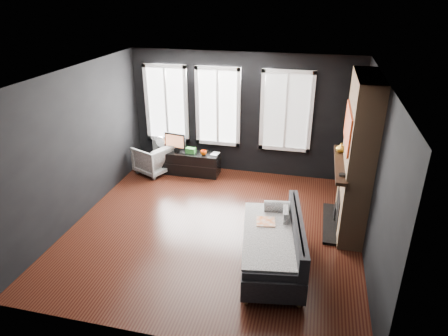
% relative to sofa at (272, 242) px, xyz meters
% --- Properties ---
extents(floor, '(5.00, 5.00, 0.00)m').
position_rel_sofa_xyz_m(floor, '(-1.10, 0.79, -0.41)').
color(floor, black).
rests_on(floor, ground).
extents(ceiling, '(5.00, 5.00, 0.00)m').
position_rel_sofa_xyz_m(ceiling, '(-1.10, 0.79, 2.29)').
color(ceiling, white).
rests_on(ceiling, ground).
extents(wall_back, '(5.00, 0.02, 2.70)m').
position_rel_sofa_xyz_m(wall_back, '(-1.10, 3.29, 0.94)').
color(wall_back, black).
rests_on(wall_back, ground).
extents(wall_left, '(0.02, 5.00, 2.70)m').
position_rel_sofa_xyz_m(wall_left, '(-3.60, 0.79, 0.94)').
color(wall_left, black).
rests_on(wall_left, ground).
extents(wall_right, '(0.02, 5.00, 2.70)m').
position_rel_sofa_xyz_m(wall_right, '(1.40, 0.79, 0.94)').
color(wall_right, black).
rests_on(wall_right, ground).
extents(windows, '(4.00, 0.16, 1.76)m').
position_rel_sofa_xyz_m(windows, '(-1.55, 3.25, 1.97)').
color(windows, white).
rests_on(windows, wall_back).
extents(fireplace, '(0.70, 1.62, 2.70)m').
position_rel_sofa_xyz_m(fireplace, '(1.20, 1.39, 0.94)').
color(fireplace, '#93724C').
rests_on(fireplace, floor).
extents(sofa, '(1.24, 2.04, 0.83)m').
position_rel_sofa_xyz_m(sofa, '(0.00, 0.00, 0.00)').
color(sofa, '#27272A').
rests_on(sofa, floor).
extents(stripe_pillow, '(0.11, 0.32, 0.32)m').
position_rel_sofa_xyz_m(stripe_pillow, '(0.15, 0.43, 0.18)').
color(stripe_pillow, gray).
rests_on(stripe_pillow, sofa).
extents(armchair, '(0.89, 0.92, 0.72)m').
position_rel_sofa_xyz_m(armchair, '(-3.05, 2.74, -0.05)').
color(armchair, silver).
rests_on(armchair, floor).
extents(media_console, '(1.49, 0.47, 0.51)m').
position_rel_sofa_xyz_m(media_console, '(-2.30, 2.89, -0.16)').
color(media_console, black).
rests_on(media_console, floor).
extents(monitor, '(0.53, 0.19, 0.47)m').
position_rel_sofa_xyz_m(monitor, '(-2.57, 2.92, 0.33)').
color(monitor, black).
rests_on(monitor, media_console).
extents(desk_fan, '(0.28, 0.28, 0.34)m').
position_rel_sofa_xyz_m(desk_fan, '(-2.90, 2.87, 0.27)').
color(desk_fan, '#A5A5A5').
rests_on(desk_fan, media_console).
extents(mug, '(0.16, 0.14, 0.13)m').
position_rel_sofa_xyz_m(mug, '(-1.87, 2.81, 0.17)').
color(mug, '#D14204').
rests_on(mug, media_console).
extents(book, '(0.16, 0.04, 0.22)m').
position_rel_sofa_xyz_m(book, '(-1.72, 2.93, 0.21)').
color(book, '#AF9F8B').
rests_on(book, media_console).
extents(storage_box, '(0.22, 0.15, 0.12)m').
position_rel_sofa_xyz_m(storage_box, '(-2.19, 2.87, 0.16)').
color(storage_box, '#307E2F').
rests_on(storage_box, media_console).
extents(mantel_vase, '(0.22, 0.22, 0.17)m').
position_rel_sofa_xyz_m(mantel_vase, '(0.95, 1.84, 0.90)').
color(mantel_vase, yellow).
rests_on(mantel_vase, fireplace).
extents(mantel_clock, '(0.13, 0.13, 0.04)m').
position_rel_sofa_xyz_m(mantel_clock, '(0.95, 0.84, 0.83)').
color(mantel_clock, black).
rests_on(mantel_clock, fireplace).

